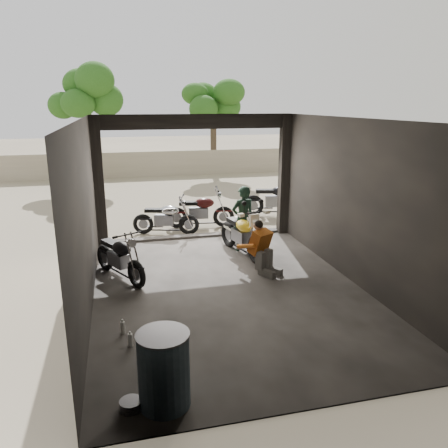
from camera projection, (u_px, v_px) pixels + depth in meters
name	position (u px, v px, depth m)	size (l,w,h in m)	color
ground	(229.00, 291.00, 8.35)	(80.00, 80.00, 0.00)	#7A6D56
garage	(222.00, 219.00, 8.52)	(7.00, 7.13, 3.20)	#2D2B28
boundary_wall	(158.00, 163.00, 21.28)	(18.00, 0.30, 1.20)	gray
tree_left	(86.00, 90.00, 18.28)	(2.20, 2.20, 5.60)	#382B1E
tree_right	(213.00, 101.00, 21.13)	(2.20, 2.20, 5.00)	#382B1E
main_bike	(242.00, 231.00, 10.15)	(0.72, 1.76, 1.17)	beige
left_bike	(119.00, 254.00, 8.77)	(0.66, 1.59, 1.08)	black
outside_bike_a	(166.00, 215.00, 11.77)	(0.65, 1.57, 1.06)	black
outside_bike_b	(200.00, 208.00, 12.41)	(0.70, 1.69, 1.14)	#441010
outside_bike_c	(277.00, 196.00, 13.67)	(0.77, 1.87, 1.26)	black
rider	(243.00, 219.00, 10.39)	(0.58, 0.38, 1.59)	black
mechanic	(264.00, 249.00, 9.03)	(0.55, 0.75, 1.09)	#BC6019
stool	(240.00, 227.00, 11.30)	(0.32, 0.32, 0.44)	black
helmet	(238.00, 220.00, 11.22)	(0.24, 0.25, 0.23)	white
oil_drum	(164.00, 371.00, 5.06)	(0.60, 0.60, 0.94)	#3D5667
sign_post	(307.00, 175.00, 12.65)	(0.73, 0.08, 2.18)	black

